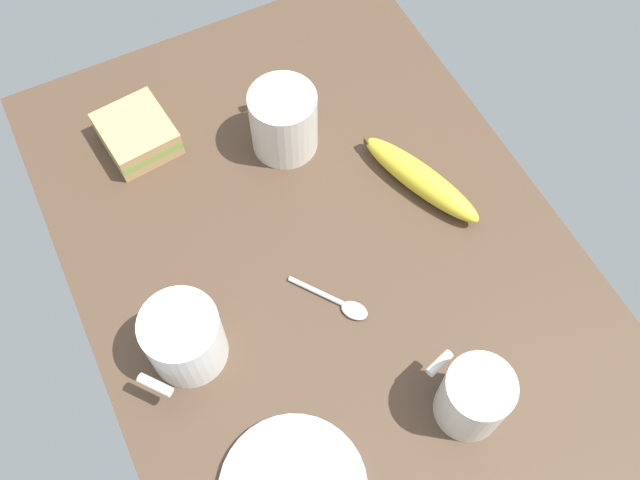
{
  "coord_description": "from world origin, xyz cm",
  "views": [
    {
      "loc": [
        -39.3,
        19.6,
        87.57
      ],
      "look_at": [
        0.0,
        0.0,
        5.0
      ],
      "focal_mm": 40.0,
      "sensor_mm": 36.0,
      "label": 1
    }
  ],
  "objects_px": {
    "sandwich_main": "(137,134)",
    "spoon": "(341,303)",
    "coffee_mug_milky": "(474,397)",
    "coffee_mug_black": "(284,120)",
    "coffee_mug_spare": "(184,338)",
    "banana": "(420,179)"
  },
  "relations": [
    {
      "from": "sandwich_main",
      "to": "spoon",
      "type": "xyz_separation_m",
      "value": [
        -0.36,
        -0.15,
        -0.02
      ]
    },
    {
      "from": "coffee_mug_milky",
      "to": "sandwich_main",
      "type": "height_order",
      "value": "coffee_mug_milky"
    },
    {
      "from": "coffee_mug_milky",
      "to": "spoon",
      "type": "height_order",
      "value": "coffee_mug_milky"
    },
    {
      "from": "coffee_mug_black",
      "to": "coffee_mug_spare",
      "type": "height_order",
      "value": "coffee_mug_black"
    },
    {
      "from": "coffee_mug_milky",
      "to": "coffee_mug_spare",
      "type": "xyz_separation_m",
      "value": [
        0.22,
        0.27,
        -0.0
      ]
    },
    {
      "from": "coffee_mug_spare",
      "to": "banana",
      "type": "distance_m",
      "value": 0.39
    },
    {
      "from": "coffee_mug_milky",
      "to": "sandwich_main",
      "type": "xyz_separation_m",
      "value": [
        0.55,
        0.22,
        -0.03
      ]
    },
    {
      "from": "banana",
      "to": "coffee_mug_spare",
      "type": "bearing_deg",
      "value": 102.5
    },
    {
      "from": "coffee_mug_spare",
      "to": "sandwich_main",
      "type": "bearing_deg",
      "value": -9.02
    },
    {
      "from": "banana",
      "to": "spoon",
      "type": "distance_m",
      "value": 0.21
    },
    {
      "from": "coffee_mug_black",
      "to": "coffee_mug_spare",
      "type": "xyz_separation_m",
      "value": [
        -0.24,
        0.24,
        -0.0
      ]
    },
    {
      "from": "coffee_mug_milky",
      "to": "spoon",
      "type": "relative_size",
      "value": 1.0
    },
    {
      "from": "sandwich_main",
      "to": "spoon",
      "type": "relative_size",
      "value": 1.12
    },
    {
      "from": "coffee_mug_milky",
      "to": "coffee_mug_black",
      "type": "bearing_deg",
      "value": 3.5
    },
    {
      "from": "sandwich_main",
      "to": "banana",
      "type": "relative_size",
      "value": 0.57
    },
    {
      "from": "coffee_mug_black",
      "to": "banana",
      "type": "relative_size",
      "value": 0.6
    },
    {
      "from": "coffee_mug_milky",
      "to": "coffee_mug_spare",
      "type": "relative_size",
      "value": 0.89
    },
    {
      "from": "coffee_mug_black",
      "to": "spoon",
      "type": "distance_m",
      "value": 0.27
    },
    {
      "from": "coffee_mug_black",
      "to": "coffee_mug_milky",
      "type": "bearing_deg",
      "value": -176.5
    },
    {
      "from": "banana",
      "to": "spoon",
      "type": "height_order",
      "value": "banana"
    },
    {
      "from": "coffee_mug_black",
      "to": "sandwich_main",
      "type": "distance_m",
      "value": 0.21
    },
    {
      "from": "spoon",
      "to": "sandwich_main",
      "type": "bearing_deg",
      "value": 22.21
    }
  ]
}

